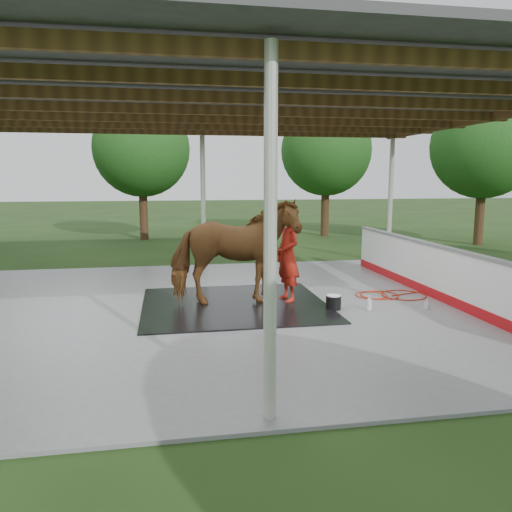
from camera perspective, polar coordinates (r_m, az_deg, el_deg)
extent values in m
plane|color=#1E3814|center=(10.02, -3.92, -6.09)|extent=(100.00, 100.00, 0.00)
cube|color=slate|center=(10.02, -3.92, -5.95)|extent=(12.00, 10.00, 0.05)
cylinder|color=beige|center=(5.07, 1.65, 1.96)|extent=(0.14, 0.14, 3.85)
cylinder|color=beige|center=(14.38, -6.06, 6.40)|extent=(0.14, 0.14, 3.85)
cylinder|color=beige|center=(15.84, 15.10, 6.37)|extent=(0.14, 0.14, 3.85)
cube|color=brown|center=(5.38, 1.27, 22.46)|extent=(12.00, 0.10, 0.18)
cube|color=brown|center=(6.83, -1.37, 19.54)|extent=(12.00, 0.10, 0.18)
cube|color=brown|center=(8.29, -3.03, 17.64)|extent=(12.00, 0.10, 0.18)
cube|color=brown|center=(9.77, -4.17, 16.29)|extent=(12.00, 0.10, 0.18)
cube|color=brown|center=(11.25, -5.00, 15.30)|extent=(12.00, 0.10, 0.18)
cube|color=brown|center=(12.73, -5.63, 14.54)|extent=(12.00, 0.10, 0.18)
cube|color=brown|center=(14.22, -6.12, 13.93)|extent=(12.00, 0.10, 0.18)
cube|color=brown|center=(11.82, 25.49, 14.18)|extent=(0.12, 10.00, 0.18)
cube|color=#38383A|center=(9.79, -4.18, 17.45)|extent=(12.60, 10.60, 0.10)
cube|color=#AD0E14|center=(11.42, 19.72, -3.97)|extent=(0.14, 8.00, 0.20)
cube|color=white|center=(11.32, 19.87, -1.50)|extent=(0.12, 8.00, 1.00)
cube|color=slate|center=(11.24, 20.01, 1.11)|extent=(0.16, 8.00, 0.06)
cylinder|color=#382314|center=(21.70, -12.72, 4.74)|extent=(0.36, 0.36, 2.20)
sphere|color=#194714|center=(21.69, -12.96, 11.87)|extent=(4.00, 4.00, 4.00)
cylinder|color=#382314|center=(22.79, 7.88, 5.06)|extent=(0.36, 0.36, 2.20)
sphere|color=#194714|center=(22.78, 8.03, 11.85)|extent=(4.00, 4.00, 4.00)
cylinder|color=#382314|center=(21.39, 24.18, 4.12)|extent=(0.36, 0.36, 2.20)
sphere|color=#194714|center=(21.38, 24.64, 11.35)|extent=(4.00, 4.00, 4.00)
cube|color=black|center=(10.14, -2.46, -5.53)|extent=(3.66, 3.43, 0.03)
imported|color=brown|center=(9.93, -2.50, 0.48)|extent=(2.52, 1.17, 2.12)
imported|color=#B41F13|center=(10.30, 3.67, 0.05)|extent=(0.60, 0.78, 1.92)
cylinder|color=black|center=(9.90, 8.85, -5.28)|extent=(0.30, 0.30, 0.26)
cylinder|color=white|center=(9.87, 8.86, -4.53)|extent=(0.28, 0.28, 0.03)
imported|color=silver|center=(9.92, 12.80, -5.26)|extent=(0.16, 0.16, 0.30)
imported|color=#338CD8|center=(10.37, 18.93, -5.21)|extent=(0.13, 0.13, 0.20)
torus|color=#B2220C|center=(11.39, 16.50, -4.29)|extent=(0.96, 0.96, 0.02)
torus|color=#B2220C|center=(11.24, 13.94, -4.36)|extent=(0.83, 0.83, 0.02)
torus|color=#B2220C|center=(11.19, 13.02, -4.39)|extent=(0.70, 0.70, 0.02)
cylinder|color=#B2220C|center=(11.68, 17.51, -4.02)|extent=(1.19, 0.41, 0.02)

